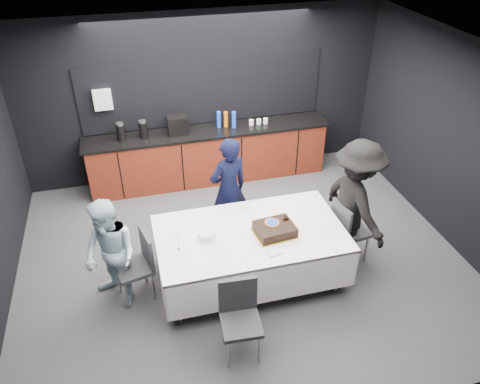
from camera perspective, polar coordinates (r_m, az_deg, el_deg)
The scene contains 18 objects.
ground at distance 6.58m, azimuth 0.22°, elevation -8.11°, with size 6.00×6.00×0.00m, color #414045.
room_shell at distance 5.52m, azimuth 0.27°, elevation 6.45°, with size 6.04×5.04×2.82m.
kitchenette at distance 8.04m, azimuth -3.96°, elevation 5.06°, with size 4.10×0.64×2.05m.
party_table at distance 5.87m, azimuth 1.25°, elevation -5.95°, with size 2.32×1.32×0.78m.
cake_assembly at distance 5.74m, azimuth 4.27°, elevation -4.52°, with size 0.54×0.45×0.16m.
plate_stack at distance 5.66m, azimuth -4.05°, elevation -5.28°, with size 0.21×0.21×0.10m, color white.
loose_plate_near at distance 5.46m, azimuth -2.23°, elevation -7.56°, with size 0.18×0.18×0.01m, color white.
loose_plate_right_a at distance 6.02m, azimuth 7.84°, elevation -3.38°, with size 0.18×0.18×0.01m, color white.
loose_plate_right_b at distance 5.85m, azimuth 9.66°, elevation -4.86°, with size 0.19×0.19×0.01m, color white.
loose_plate_far at distance 6.17m, azimuth 0.83°, elevation -2.00°, with size 0.19×0.19×0.01m, color white.
fork_pile at distance 5.48m, azimuth 4.27°, elevation -7.35°, with size 0.16×0.10×0.03m, color white.
champagne_flute at distance 5.48m, azimuth -7.62°, elevation -5.63°, with size 0.06×0.06×0.22m.
chair_left at distance 5.87m, azimuth -12.18°, elevation -8.22°, with size 0.50×0.50×0.92m.
chair_right at distance 6.41m, azimuth 12.86°, elevation -4.25°, with size 0.48×0.48×0.92m.
chair_near at distance 5.16m, azimuth -0.05°, elevation -14.54°, with size 0.45×0.45×0.92m.
person_center at distance 6.52m, azimuth -1.40°, elevation 0.27°, with size 0.58×0.38×1.59m, color black.
person_left at distance 5.72m, azimuth -15.48°, elevation -7.46°, with size 0.71×0.55×1.46m, color #AAC8D6.
person_right at distance 6.26m, azimuth 13.84°, elevation -1.33°, with size 1.15×0.66×1.78m, color black.
Camera 1 is at (-1.27, -4.74, 4.38)m, focal length 35.00 mm.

